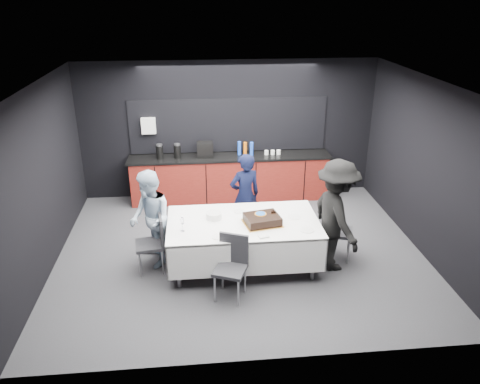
# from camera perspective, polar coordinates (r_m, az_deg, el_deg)

# --- Properties ---
(ground) EXTENTS (6.00, 6.00, 0.00)m
(ground) POSITION_cam_1_polar(r_m,az_deg,el_deg) (7.91, 0.07, -7.28)
(ground) COLOR #3F3F43
(ground) RESTS_ON ground
(room_shell) EXTENTS (6.04, 5.04, 2.82)m
(room_shell) POSITION_cam_1_polar(r_m,az_deg,el_deg) (7.13, 0.08, 5.64)
(room_shell) COLOR white
(room_shell) RESTS_ON ground
(kitchenette) EXTENTS (4.10, 0.64, 2.05)m
(kitchenette) POSITION_cam_1_polar(r_m,az_deg,el_deg) (9.66, -1.33, 2.23)
(kitchenette) COLOR #62150F
(kitchenette) RESTS_ON ground
(party_table) EXTENTS (2.32, 1.32, 0.78)m
(party_table) POSITION_cam_1_polar(r_m,az_deg,el_deg) (7.24, 0.39, -4.54)
(party_table) COLOR #99999E
(party_table) RESTS_ON ground
(cake_assembly) EXTENTS (0.62, 0.54, 0.17)m
(cake_assembly) POSITION_cam_1_polar(r_m,az_deg,el_deg) (7.08, 2.74, -3.38)
(cake_assembly) COLOR gold
(cake_assembly) RESTS_ON party_table
(plate_stack) EXTENTS (0.24, 0.24, 0.10)m
(plate_stack) POSITION_cam_1_polar(r_m,az_deg,el_deg) (7.25, -3.21, -2.87)
(plate_stack) COLOR white
(plate_stack) RESTS_ON party_table
(loose_plate_near) EXTENTS (0.18, 0.18, 0.01)m
(loose_plate_near) POSITION_cam_1_polar(r_m,az_deg,el_deg) (6.74, -2.74, -5.48)
(loose_plate_near) COLOR white
(loose_plate_near) RESTS_ON party_table
(loose_plate_right_a) EXTENTS (0.21, 0.21, 0.01)m
(loose_plate_right_a) POSITION_cam_1_polar(r_m,az_deg,el_deg) (7.35, 6.65, -3.03)
(loose_plate_right_a) COLOR white
(loose_plate_right_a) RESTS_ON party_table
(loose_plate_right_b) EXTENTS (0.21, 0.21, 0.01)m
(loose_plate_right_b) POSITION_cam_1_polar(r_m,az_deg,el_deg) (6.98, 8.17, -4.61)
(loose_plate_right_b) COLOR white
(loose_plate_right_b) RESTS_ON party_table
(loose_plate_far) EXTENTS (0.19, 0.19, 0.01)m
(loose_plate_far) POSITION_cam_1_polar(r_m,az_deg,el_deg) (7.48, -0.06, -2.36)
(loose_plate_far) COLOR white
(loose_plate_far) RESTS_ON party_table
(fork_pile) EXTENTS (0.17, 0.13, 0.02)m
(fork_pile) POSITION_cam_1_polar(r_m,az_deg,el_deg) (6.74, 2.90, -5.41)
(fork_pile) COLOR white
(fork_pile) RESTS_ON party_table
(champagne_flute) EXTENTS (0.06, 0.06, 0.22)m
(champagne_flute) POSITION_cam_1_polar(r_m,az_deg,el_deg) (6.87, -7.08, -3.59)
(champagne_flute) COLOR white
(champagne_flute) RESTS_ON party_table
(chair_left) EXTENTS (0.47, 0.47, 0.92)m
(chair_left) POSITION_cam_1_polar(r_m,az_deg,el_deg) (7.30, -10.38, -5.69)
(chair_left) COLOR #292A2E
(chair_left) RESTS_ON ground
(chair_right) EXTENTS (0.53, 0.53, 0.92)m
(chair_right) POSITION_cam_1_polar(r_m,az_deg,el_deg) (7.69, 11.45, -4.17)
(chair_right) COLOR #292A2E
(chair_right) RESTS_ON ground
(chair_near) EXTENTS (0.55, 0.55, 0.92)m
(chair_near) POSITION_cam_1_polar(r_m,az_deg,el_deg) (6.62, -1.02, -8.53)
(chair_near) COLOR #292A2E
(chair_near) RESTS_ON ground
(person_center) EXTENTS (0.64, 0.51, 1.52)m
(person_center) POSITION_cam_1_polar(r_m,az_deg,el_deg) (8.09, 0.61, -0.45)
(person_center) COLOR black
(person_center) RESTS_ON ground
(person_left) EXTENTS (0.80, 0.91, 1.56)m
(person_left) POSITION_cam_1_polar(r_m,az_deg,el_deg) (7.36, -10.90, -3.30)
(person_left) COLOR #AEC5DB
(person_left) RESTS_ON ground
(person_right) EXTENTS (0.88, 1.26, 1.77)m
(person_right) POSITION_cam_1_polar(r_m,az_deg,el_deg) (7.25, 11.64, -2.85)
(person_right) COLOR black
(person_right) RESTS_ON ground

